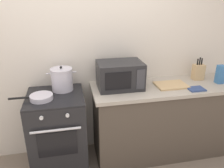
# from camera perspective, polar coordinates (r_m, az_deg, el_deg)

# --- Properties ---
(back_wall) EXTENTS (4.40, 0.10, 2.50)m
(back_wall) POSITION_cam_1_polar(r_m,az_deg,el_deg) (2.73, -0.94, 7.77)
(back_wall) COLOR silver
(back_wall) RESTS_ON ground_plane
(lower_cabinet_right) EXTENTS (1.64, 0.56, 0.88)m
(lower_cabinet_right) POSITION_cam_1_polar(r_m,az_deg,el_deg) (2.90, 12.38, -9.23)
(lower_cabinet_right) COLOR #4C4238
(lower_cabinet_right) RESTS_ON ground_plane
(countertop_right) EXTENTS (1.70, 0.60, 0.04)m
(countertop_right) POSITION_cam_1_polar(r_m,az_deg,el_deg) (2.70, 13.15, -0.81)
(countertop_right) COLOR #ADA393
(countertop_right) RESTS_ON lower_cabinet_right
(stove) EXTENTS (0.60, 0.64, 0.92)m
(stove) POSITION_cam_1_polar(r_m,az_deg,el_deg) (2.67, -13.43, -11.86)
(stove) COLOR black
(stove) RESTS_ON ground_plane
(stock_pot) EXTENTS (0.32, 0.24, 0.28)m
(stock_pot) POSITION_cam_1_polar(r_m,az_deg,el_deg) (2.52, -12.61, 1.17)
(stock_pot) COLOR silver
(stock_pot) RESTS_ON stove
(frying_pan) EXTENTS (0.43, 0.23, 0.05)m
(frying_pan) POSITION_cam_1_polar(r_m,az_deg,el_deg) (2.38, -17.68, -3.22)
(frying_pan) COLOR silver
(frying_pan) RESTS_ON stove
(microwave) EXTENTS (0.50, 0.37, 0.30)m
(microwave) POSITION_cam_1_polar(r_m,az_deg,el_deg) (2.52, 2.01, 2.30)
(microwave) COLOR #232326
(microwave) RESTS_ON countertop_right
(cutting_board) EXTENTS (0.36, 0.26, 0.02)m
(cutting_board) POSITION_cam_1_polar(r_m,az_deg,el_deg) (2.70, 14.80, -0.26)
(cutting_board) COLOR tan
(cutting_board) RESTS_ON countertop_right
(knife_block) EXTENTS (0.13, 0.10, 0.28)m
(knife_block) POSITION_cam_1_polar(r_m,az_deg,el_deg) (2.99, 21.08, 2.92)
(knife_block) COLOR tan
(knife_block) RESTS_ON countertop_right
(pasta_box) EXTENTS (0.08, 0.08, 0.22)m
(pasta_box) POSITION_cam_1_polar(r_m,az_deg,el_deg) (2.96, 25.81, 2.23)
(pasta_box) COLOR teal
(pasta_box) RESTS_ON countertop_right
(oven_mitt) EXTENTS (0.18, 0.14, 0.02)m
(oven_mitt) POSITION_cam_1_polar(r_m,az_deg,el_deg) (2.68, 20.60, -1.18)
(oven_mitt) COLOR #33477A
(oven_mitt) RESTS_ON countertop_right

